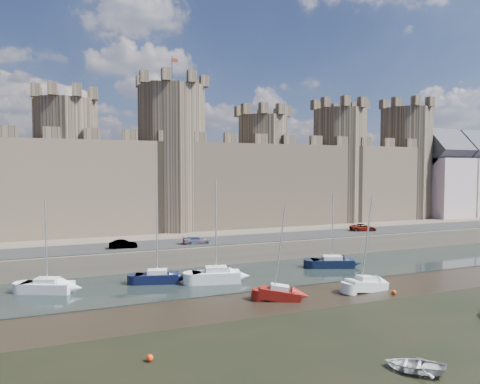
{
  "coord_description": "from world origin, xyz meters",
  "views": [
    {
      "loc": [
        -13.28,
        -20.74,
        12.21
      ],
      "look_at": [
        3.53,
        22.0,
        9.8
      ],
      "focal_mm": 32.0,
      "sensor_mm": 36.0,
      "label": 1
    }
  ],
  "objects": [
    {
      "name": "sailboat_4",
      "position": [
        4.62,
        14.6,
        0.68
      ],
      "size": [
        4.13,
        2.96,
        9.01
      ],
      "rotation": [
        0.0,
        0.0,
        -0.43
      ],
      "color": "maroon",
      "rests_on": "ground"
    },
    {
      "name": "buoy_1",
      "position": [
        -8.9,
        6.12,
        0.23
      ],
      "size": [
        0.46,
        0.46,
        0.46
      ],
      "primitive_type": "sphere",
      "color": "#F0320A",
      "rests_on": "ground"
    },
    {
      "name": "buoy_3",
      "position": [
        15.74,
        12.0,
        0.24
      ],
      "size": [
        0.48,
        0.48,
        0.48
      ],
      "primitive_type": "sphere",
      "color": "red",
      "rests_on": "ground"
    },
    {
      "name": "ground",
      "position": [
        0.0,
        0.0,
        0.0
      ],
      "size": [
        160.0,
        160.0,
        0.0
      ],
      "primitive_type": "plane",
      "color": "black",
      "rests_on": "ground"
    },
    {
      "name": "water_channel",
      "position": [
        0.0,
        24.0,
        0.04
      ],
      "size": [
        160.0,
        12.0,
        0.08
      ],
      "primitive_type": "cube",
      "color": "black",
      "rests_on": "ground"
    },
    {
      "name": "road",
      "position": [
        0.0,
        34.0,
        2.55
      ],
      "size": [
        160.0,
        7.0,
        0.1
      ],
      "primitive_type": "cube",
      "color": "black",
      "rests_on": "quay"
    },
    {
      "name": "castle",
      "position": [
        -0.64,
        48.0,
        11.67
      ],
      "size": [
        108.5,
        11.0,
        29.0
      ],
      "color": "#42382B",
      "rests_on": "quay"
    },
    {
      "name": "car_2",
      "position": [
        1.68,
        32.67,
        3.04
      ],
      "size": [
        3.82,
        1.85,
        1.07
      ],
      "primitive_type": "imported",
      "rotation": [
        0.0,
        0.0,
        1.48
      ],
      "color": "gray",
      "rests_on": "quay"
    },
    {
      "name": "sailboat_3",
      "position": [
        16.65,
        24.0,
        0.72
      ],
      "size": [
        5.53,
        3.62,
        9.04
      ],
      "rotation": [
        0.0,
        0.0,
        -0.34
      ],
      "color": "black",
      "rests_on": "ground"
    },
    {
      "name": "sailboat_0",
      "position": [
        -15.78,
        25.01,
        0.73
      ],
      "size": [
        5.24,
        3.73,
        9.14
      ],
      "rotation": [
        0.0,
        0.0,
        -0.42
      ],
      "color": "silver",
      "rests_on": "ground"
    },
    {
      "name": "quay",
      "position": [
        0.0,
        60.0,
        1.25
      ],
      "size": [
        160.0,
        60.0,
        2.5
      ],
      "primitive_type": "cube",
      "color": "#4C443A",
      "rests_on": "ground"
    },
    {
      "name": "sailboat_5",
      "position": [
        14.15,
        14.18,
        0.69
      ],
      "size": [
        4.48,
        2.01,
        9.44
      ],
      "rotation": [
        0.0,
        0.0,
        0.07
      ],
      "color": "silver",
      "rests_on": "ground"
    },
    {
      "name": "car_1",
      "position": [
        -7.61,
        32.86,
        3.06
      ],
      "size": [
        3.46,
        1.47,
        1.11
      ],
      "primitive_type": "imported",
      "rotation": [
        0.0,
        0.0,
        1.48
      ],
      "color": "gray",
      "rests_on": "quay"
    },
    {
      "name": "car_3",
      "position": [
        29.27,
        34.4,
        3.07
      ],
      "size": [
        4.5,
        3.08,
        1.14
      ],
      "primitive_type": "imported",
      "rotation": [
        0.0,
        0.0,
        1.25
      ],
      "color": "gray",
      "rests_on": "quay"
    },
    {
      "name": "dinghy_2",
      "position": [
        5.77,
        -1.14,
        0.36
      ],
      "size": [
        4.1,
        4.28,
        0.72
      ],
      "primitive_type": "imported",
      "rotation": [
        1.57,
        0.0,
        3.8
      ],
      "color": "silver",
      "rests_on": "ground"
    },
    {
      "name": "sailboat_2",
      "position": [
        0.92,
        22.37,
        0.86
      ],
      "size": [
        5.42,
        3.04,
        11.03
      ],
      "rotation": [
        0.0,
        0.0,
        -0.22
      ],
      "color": "silver",
      "rests_on": "ground"
    },
    {
      "name": "sailboat_1",
      "position": [
        -4.98,
        24.57,
        0.75
      ],
      "size": [
        4.87,
        2.88,
        9.16
      ],
      "rotation": [
        0.0,
        0.0,
        -0.26
      ],
      "color": "black",
      "rests_on": "ground"
    }
  ]
}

